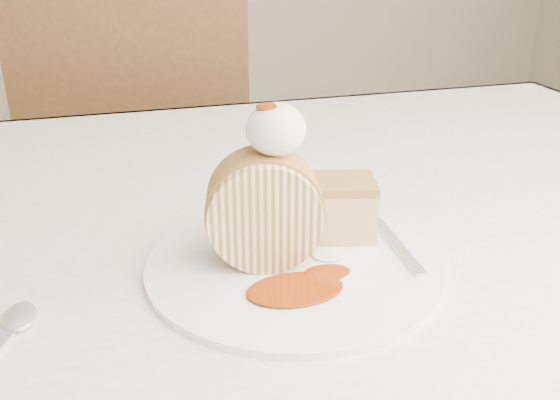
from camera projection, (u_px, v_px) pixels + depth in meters
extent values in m
cube|color=white|center=(238.00, 232.00, 0.68)|extent=(1.40, 0.90, 0.04)
cube|color=white|center=(187.00, 184.00, 1.12)|extent=(1.40, 0.01, 0.28)
cylinder|color=brown|center=(494.00, 279.00, 1.31)|extent=(0.06, 0.06, 0.71)
cube|color=brown|center=(143.00, 181.00, 1.51)|extent=(0.48, 0.48, 0.04)
cube|color=brown|center=(133.00, 97.00, 1.22)|extent=(0.46, 0.07, 0.48)
cylinder|color=brown|center=(218.00, 228.00, 1.82)|extent=(0.04, 0.04, 0.44)
cylinder|color=brown|center=(79.00, 241.00, 1.75)|extent=(0.04, 0.04, 0.44)
cylinder|color=brown|center=(238.00, 300.00, 1.47)|extent=(0.04, 0.04, 0.44)
cylinder|color=brown|center=(66.00, 320.00, 1.40)|extent=(0.04, 0.04, 0.44)
cylinder|color=white|center=(294.00, 264.00, 0.57)|extent=(0.32, 0.32, 0.01)
cylinder|color=#FFE0B1|center=(264.00, 210.00, 0.55)|extent=(0.11, 0.07, 0.10)
cube|color=#A87F3F|center=(343.00, 211.00, 0.60)|extent=(0.07, 0.07, 0.05)
ellipsoid|color=white|center=(276.00, 129.00, 0.52)|extent=(0.05, 0.05, 0.05)
ellipsoid|color=#852A05|center=(271.00, 100.00, 0.51)|extent=(0.03, 0.02, 0.01)
cube|color=silver|center=(397.00, 245.00, 0.59)|extent=(0.03, 0.16, 0.00)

